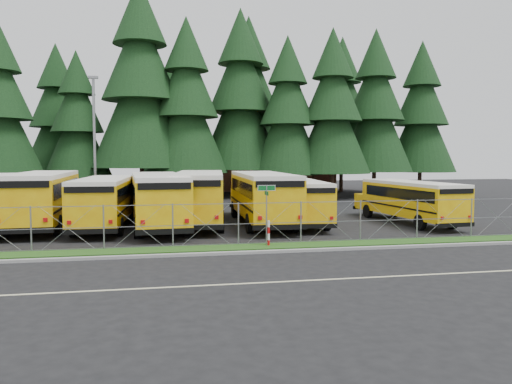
# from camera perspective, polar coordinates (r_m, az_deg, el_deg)

# --- Properties ---
(ground) EXTENTS (120.00, 120.00, 0.00)m
(ground) POSITION_cam_1_polar(r_m,az_deg,el_deg) (24.42, -0.06, -5.63)
(ground) COLOR black
(ground) RESTS_ON ground
(curb) EXTENTS (50.00, 0.25, 0.12)m
(curb) POSITION_cam_1_polar(r_m,az_deg,el_deg) (21.42, 1.53, -6.83)
(curb) COLOR gray
(curb) RESTS_ON ground
(grass_verge) EXTENTS (50.00, 1.40, 0.06)m
(grass_verge) POSITION_cam_1_polar(r_m,az_deg,el_deg) (22.77, 0.76, -6.25)
(grass_verge) COLOR #1D4313
(grass_verge) RESTS_ON ground
(road_lane_line) EXTENTS (50.00, 0.12, 0.01)m
(road_lane_line) POSITION_cam_1_polar(r_m,az_deg,el_deg) (16.80, 5.22, -10.07)
(road_lane_line) COLOR beige
(road_lane_line) RESTS_ON ground
(chainlink_fence) EXTENTS (44.00, 0.10, 2.00)m
(chainlink_fence) POSITION_cam_1_polar(r_m,az_deg,el_deg) (23.30, 0.41, -3.61)
(chainlink_fence) COLOR gray
(chainlink_fence) RESTS_ON ground
(brick_building) EXTENTS (22.00, 10.00, 6.00)m
(brick_building) POSITION_cam_1_polar(r_m,az_deg,el_deg) (64.52, -1.57, 3.04)
(brick_building) COLOR brown
(brick_building) RESTS_ON ground
(bus_1) EXTENTS (3.29, 12.30, 3.20)m
(bus_1) POSITION_cam_1_polar(r_m,az_deg,el_deg) (31.49, -23.06, -0.84)
(bus_1) COLOR #DA9506
(bus_1) RESTS_ON ground
(bus_2) EXTENTS (3.07, 11.19, 2.91)m
(bus_2) POSITION_cam_1_polar(r_m,az_deg,el_deg) (29.99, -16.81, -1.20)
(bus_2) COLOR #DA9506
(bus_2) RESTS_ON ground
(bus_3) EXTENTS (3.59, 12.06, 3.12)m
(bus_3) POSITION_cam_1_polar(r_m,az_deg,el_deg) (29.20, -11.20, -1.04)
(bus_3) COLOR #DA9506
(bus_3) RESTS_ON ground
(bus_4) EXTENTS (4.26, 12.38, 3.18)m
(bus_4) POSITION_cam_1_polar(r_m,az_deg,el_deg) (30.47, -6.44, -0.72)
(bus_4) COLOR #DA9506
(bus_4) RESTS_ON ground
(bus_5) EXTENTS (3.25, 12.06, 3.14)m
(bus_5) POSITION_cam_1_polar(r_m,az_deg,el_deg) (30.24, 0.66, -0.77)
(bus_5) COLOR #DA9506
(bus_5) RESTS_ON ground
(bus_6) EXTENTS (3.38, 10.45, 2.69)m
(bus_6) POSITION_cam_1_polar(r_m,az_deg,el_deg) (30.64, 4.88, -1.14)
(bus_6) COLOR #DA9506
(bus_6) RESTS_ON ground
(bus_east) EXTENTS (3.09, 10.09, 2.61)m
(bus_east) POSITION_cam_1_polar(r_m,az_deg,el_deg) (32.20, 16.99, -1.13)
(bus_east) COLOR #DA9506
(bus_east) RESTS_ON ground
(street_sign) EXTENTS (0.84, 0.55, 2.81)m
(street_sign) POSITION_cam_1_polar(r_m,az_deg,el_deg) (22.82, 1.21, -1.15)
(street_sign) COLOR gray
(street_sign) RESTS_ON ground
(striped_bollard) EXTENTS (0.11, 0.11, 1.20)m
(striped_bollard) POSITION_cam_1_polar(r_m,az_deg,el_deg) (22.86, 1.46, -4.77)
(striped_bollard) COLOR #B20C0C
(striped_bollard) RESTS_ON ground
(light_standard) EXTENTS (0.70, 0.35, 10.14)m
(light_standard) POSITION_cam_1_polar(r_m,az_deg,el_deg) (39.73, -17.98, 5.85)
(light_standard) COLOR gray
(light_standard) RESTS_ON ground
(conifer_2) EXTENTS (6.50, 6.50, 14.36)m
(conifer_2) POSITION_cam_1_polar(r_m,az_deg,el_deg) (51.62, -19.73, 7.21)
(conifer_2) COLOR black
(conifer_2) RESTS_ON ground
(conifer_3) EXTENTS (9.50, 9.50, 21.02)m
(conifer_3) POSITION_cam_1_polar(r_m,az_deg,el_deg) (50.01, -13.05, 11.28)
(conifer_3) COLOR black
(conifer_3) RESTS_ON ground
(conifer_4) EXTENTS (7.93, 7.93, 17.54)m
(conifer_4) POSITION_cam_1_polar(r_m,az_deg,el_deg) (49.16, -7.91, 9.43)
(conifer_4) COLOR black
(conifer_4) RESTS_ON ground
(conifer_5) EXTENTS (8.74, 8.74, 19.33)m
(conifer_5) POSITION_cam_1_polar(r_m,az_deg,el_deg) (52.28, -1.77, 10.13)
(conifer_5) COLOR black
(conifer_5) RESTS_ON ground
(conifer_6) EXTENTS (7.29, 7.29, 16.12)m
(conifer_6) POSITION_cam_1_polar(r_m,az_deg,el_deg) (50.28, 3.62, 8.53)
(conifer_6) COLOR black
(conifer_6) RESTS_ON ground
(conifer_7) EXTENTS (7.63, 7.63, 16.87)m
(conifer_7) POSITION_cam_1_polar(r_m,az_deg,el_deg) (50.69, 8.73, 8.88)
(conifer_7) COLOR black
(conifer_7) RESTS_ON ground
(conifer_8) EXTENTS (7.92, 7.92, 17.51)m
(conifer_8) POSITION_cam_1_polar(r_m,az_deg,el_deg) (54.58, 13.45, 8.80)
(conifer_8) COLOR black
(conifer_8) RESTS_ON ground
(conifer_9) EXTENTS (7.60, 7.60, 16.82)m
(conifer_9) POSITION_cam_1_polar(r_m,az_deg,el_deg) (58.46, 18.35, 8.04)
(conifer_9) COLOR black
(conifer_9) RESTS_ON ground
(conifer_10) EXTENTS (7.21, 7.21, 15.95)m
(conifer_10) POSITION_cam_1_polar(r_m,az_deg,el_deg) (56.79, -21.76, 7.65)
(conifer_10) COLOR black
(conifer_10) RESTS_ON ground
(conifer_11) EXTENTS (7.03, 7.03, 15.55)m
(conifer_11) POSITION_cam_1_polar(r_m,az_deg,el_deg) (56.46, -9.61, 7.69)
(conifer_11) COLOR black
(conifer_11) RESTS_ON ground
(conifer_12) EXTENTS (8.75, 8.75, 19.35)m
(conifer_12) POSITION_cam_1_polar(r_m,az_deg,el_deg) (55.22, -0.83, 9.81)
(conifer_12) COLOR black
(conifer_12) RESTS_ON ground
(conifer_13) EXTENTS (8.21, 8.21, 18.16)m
(conifer_13) POSITION_cam_1_polar(r_m,az_deg,el_deg) (60.35, 9.78, 8.69)
(conifer_13) COLOR black
(conifer_13) RESTS_ON ground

